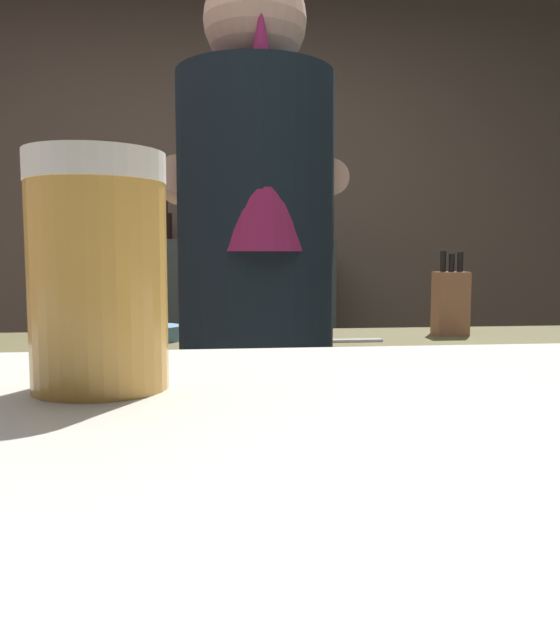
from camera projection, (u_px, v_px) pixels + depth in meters
name	position (u px, v px, depth m)	size (l,w,h in m)	color
wall_back	(209.00, 222.00, 3.43)	(5.20, 0.10, 2.70)	brown
prep_counter	(330.00, 488.00, 1.93)	(2.10, 0.60, 0.91)	#484329
back_shelf	(241.00, 362.00, 3.24)	(0.92, 0.36, 1.25)	#353D3B
bartender	(256.00, 318.00, 1.39)	(0.43, 0.52, 1.77)	#242830
knife_block	(451.00, 302.00, 2.00)	(0.10, 0.08, 0.27)	#905D3F
mixing_bowl	(155.00, 333.00, 1.87)	(0.16, 0.16, 0.04)	slate
chefs_knife	(342.00, 341.00, 1.84)	(0.24, 0.03, 0.01)	silver
pint_glass_far	(98.00, 273.00, 0.35)	(0.08, 0.08, 0.13)	gold
bottle_vinegar	(165.00, 225.00, 3.13)	(0.07, 0.07, 0.20)	black
bottle_olive_oil	(213.00, 227.00, 3.22)	(0.05, 0.05, 0.18)	black
bottle_soy	(192.00, 227.00, 3.20)	(0.06, 0.06, 0.18)	red
bottle_hot_sauce	(194.00, 222.00, 3.10)	(0.07, 0.07, 0.22)	red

